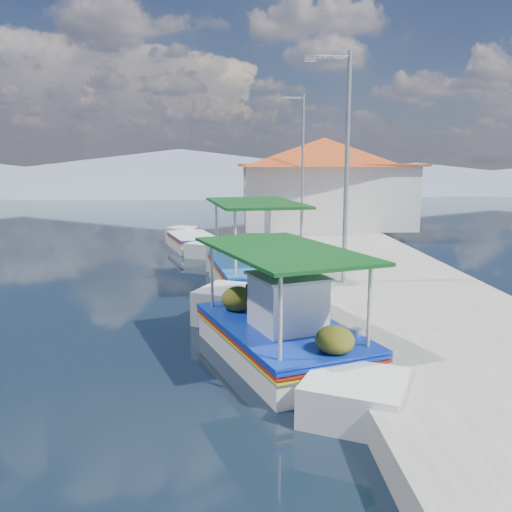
{
  "coord_description": "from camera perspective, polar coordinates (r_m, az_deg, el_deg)",
  "views": [
    {
      "loc": [
        1.62,
        -12.07,
        3.76
      ],
      "look_at": [
        2.21,
        1.67,
        1.3
      ],
      "focal_mm": 37.49,
      "sensor_mm": 36.0,
      "label": 1
    }
  ],
  "objects": [
    {
      "name": "ground",
      "position": [
        12.75,
        -9.7,
        -7.16
      ],
      "size": [
        160.0,
        160.0,
        0.0
      ],
      "primitive_type": "plane",
      "color": "black",
      "rests_on": "ground"
    },
    {
      "name": "quay",
      "position": [
        18.9,
        10.69,
        -0.74
      ],
      "size": [
        5.0,
        44.0,
        0.5
      ],
      "primitive_type": "cube",
      "color": "#B0ADA4",
      "rests_on": "ground"
    },
    {
      "name": "bollards",
      "position": [
        17.74,
        4.66,
        0.0
      ],
      "size": [
        0.2,
        17.2,
        0.3
      ],
      "color": "#A5A8AD",
      "rests_on": "quay"
    },
    {
      "name": "main_caique",
      "position": [
        10.39,
        2.76,
        -8.38
      ],
      "size": [
        3.73,
        6.81,
        2.39
      ],
      "rotation": [
        0.0,
        0.0,
        -0.36
      ],
      "color": "white",
      "rests_on": "ground"
    },
    {
      "name": "caique_green_canopy",
      "position": [
        15.94,
        -0.07,
        -1.92
      ],
      "size": [
        3.12,
        7.59,
        2.88
      ],
      "rotation": [
        0.0,
        0.0,
        -0.17
      ],
      "color": "white",
      "rests_on": "ground"
    },
    {
      "name": "caique_blue_hull",
      "position": [
        23.11,
        -6.75,
        1.36
      ],
      "size": [
        2.65,
        5.22,
        0.97
      ],
      "rotation": [
        0.0,
        0.0,
        -0.3
      ],
      "color": "white",
      "rests_on": "ground"
    },
    {
      "name": "harbor_building",
      "position": [
        27.48,
        7.22,
        8.0
      ],
      "size": [
        10.49,
        10.49,
        4.4
      ],
      "color": "white",
      "rests_on": "quay"
    },
    {
      "name": "lamp_post_near",
      "position": [
        14.37,
        9.31,
        10.37
      ],
      "size": [
        1.21,
        0.14,
        6.0
      ],
      "color": "#A5A8AD",
      "rests_on": "quay"
    },
    {
      "name": "lamp_post_far",
      "position": [
        23.25,
        4.77,
        10.33
      ],
      "size": [
        1.21,
        0.14,
        6.0
      ],
      "color": "#A5A8AD",
      "rests_on": "quay"
    },
    {
      "name": "mountain_ridge",
      "position": [
        68.27,
        1.71,
        8.68
      ],
      "size": [
        171.4,
        96.0,
        5.5
      ],
      "color": "slate",
      "rests_on": "ground"
    }
  ]
}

